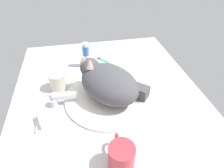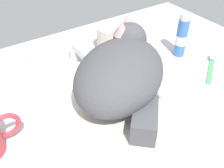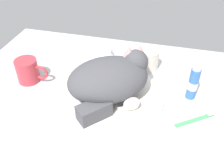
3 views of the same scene
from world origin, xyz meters
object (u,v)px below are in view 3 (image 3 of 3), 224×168
(cat, at_px, (111,79))
(toothbrush, at_px, (197,119))
(rinse_cup, at_px, (149,59))
(toothpaste_bottle, at_px, (193,83))
(coffee_mug, at_px, (28,71))
(soap_bar, at_px, (102,51))
(faucet, at_px, (122,59))

(cat, bearing_deg, toothbrush, -7.57)
(rinse_cup, distance_m, toothpaste_bottle, 0.22)
(rinse_cup, height_order, toothbrush, rinse_cup)
(coffee_mug, distance_m, toothpaste_bottle, 0.59)
(coffee_mug, xyz_separation_m, toothpaste_bottle, (0.58, 0.05, 0.02))
(coffee_mug, height_order, soap_bar, coffee_mug)
(cat, relative_size, soap_bar, 4.40)
(faucet, distance_m, toothbrush, 0.39)
(coffee_mug, distance_m, soap_bar, 0.32)
(faucet, bearing_deg, cat, -87.82)
(coffee_mug, xyz_separation_m, soap_bar, (0.21, 0.24, -0.02))
(rinse_cup, height_order, toothpaste_bottle, toothpaste_bottle)
(toothbrush, bearing_deg, faucet, 139.78)
(toothbrush, bearing_deg, rinse_cup, 126.80)
(faucet, distance_m, toothpaste_bottle, 0.31)
(cat, distance_m, rinse_cup, 0.24)
(cat, relative_size, toothpaste_bottle, 2.48)
(toothpaste_bottle, bearing_deg, cat, -165.53)
(soap_bar, xyz_separation_m, toothbrush, (0.39, -0.29, -0.02))
(faucet, relative_size, soap_bar, 1.73)
(soap_bar, bearing_deg, toothpaste_bottle, -26.87)
(coffee_mug, xyz_separation_m, toothbrush, (0.61, -0.06, -0.04))
(rinse_cup, bearing_deg, faucet, 179.43)
(coffee_mug, height_order, toothbrush, coffee_mug)
(coffee_mug, bearing_deg, faucet, 32.07)
(toothpaste_bottle, bearing_deg, rinse_cup, 138.99)
(rinse_cup, bearing_deg, toothbrush, -53.20)
(faucet, relative_size, toothpaste_bottle, 0.98)
(faucet, bearing_deg, toothpaste_bottle, -27.71)
(coffee_mug, xyz_separation_m, rinse_cup, (0.42, 0.19, -0.01))
(cat, bearing_deg, rinse_cup, 64.32)
(soap_bar, xyz_separation_m, toothpaste_bottle, (0.37, -0.19, 0.04))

